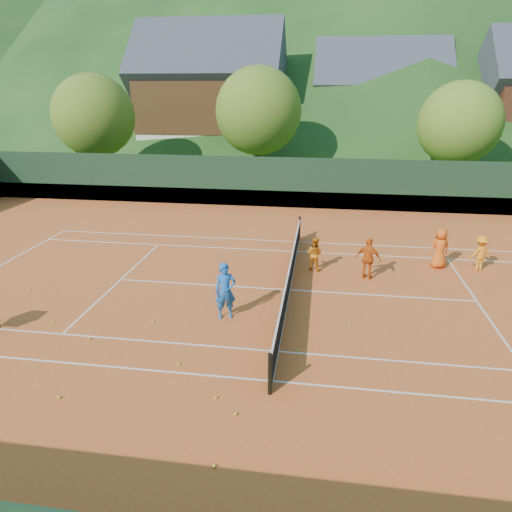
# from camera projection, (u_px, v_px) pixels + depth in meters

# --- Properties ---
(ground) EXTENTS (400.00, 400.00, 0.00)m
(ground) POSITION_uv_depth(u_px,v_px,m) (289.00, 290.00, 16.40)
(ground) COLOR #274B17
(ground) RESTS_ON ground
(clay_court) EXTENTS (40.00, 24.00, 0.02)m
(clay_court) POSITION_uv_depth(u_px,v_px,m) (289.00, 290.00, 16.40)
(clay_court) COLOR #C75220
(clay_court) RESTS_ON ground
(coach) EXTENTS (0.77, 0.64, 1.82)m
(coach) POSITION_uv_depth(u_px,v_px,m) (225.00, 291.00, 14.14)
(coach) COLOR #1B5DB2
(coach) RESTS_ON clay_court
(student_a) EXTENTS (0.80, 0.72, 1.34)m
(student_a) POSITION_uv_depth(u_px,v_px,m) (314.00, 254.00, 18.00)
(student_a) COLOR orange
(student_a) RESTS_ON clay_court
(student_b) EXTENTS (1.02, 0.72, 1.61)m
(student_b) POSITION_uv_depth(u_px,v_px,m) (368.00, 259.00, 17.10)
(student_b) COLOR #E25E14
(student_b) RESTS_ON clay_court
(student_c) EXTENTS (0.93, 0.75, 1.65)m
(student_c) POSITION_uv_depth(u_px,v_px,m) (440.00, 248.00, 18.16)
(student_c) COLOR #EE5C15
(student_c) RESTS_ON clay_court
(student_d) EXTENTS (1.04, 0.79, 1.42)m
(student_d) POSITION_uv_depth(u_px,v_px,m) (480.00, 253.00, 17.94)
(student_d) COLOR orange
(student_d) RESTS_ON clay_court
(tennis_ball_3) EXTENTS (0.07, 0.07, 0.07)m
(tennis_ball_3) POSITION_uv_depth(u_px,v_px,m) (89.00, 339.00, 13.15)
(tennis_ball_3) COLOR #C1DE25
(tennis_ball_3) RESTS_ON clay_court
(tennis_ball_4) EXTENTS (0.07, 0.07, 0.07)m
(tennis_ball_4) POSITION_uv_depth(u_px,v_px,m) (216.00, 398.00, 10.65)
(tennis_ball_4) COLOR #C1DE25
(tennis_ball_4) RESTS_ON clay_court
(tennis_ball_6) EXTENTS (0.07, 0.07, 0.07)m
(tennis_ball_6) POSITION_uv_depth(u_px,v_px,m) (236.00, 414.00, 10.12)
(tennis_ball_6) COLOR #C1DE25
(tennis_ball_6) RESTS_ON clay_court
(tennis_ball_7) EXTENTS (0.07, 0.07, 0.07)m
(tennis_ball_7) POSITION_uv_depth(u_px,v_px,m) (350.00, 322.00, 14.05)
(tennis_ball_7) COLOR #C1DE25
(tennis_ball_7) RESTS_ON clay_court
(tennis_ball_8) EXTENTS (0.07, 0.07, 0.07)m
(tennis_ball_8) POSITION_uv_depth(u_px,v_px,m) (306.00, 317.00, 14.41)
(tennis_ball_8) COLOR #C1DE25
(tennis_ball_8) RESTS_ON clay_court
(tennis_ball_9) EXTENTS (0.07, 0.07, 0.07)m
(tennis_ball_9) POSITION_uv_depth(u_px,v_px,m) (153.00, 322.00, 14.10)
(tennis_ball_9) COLOR #C1DE25
(tennis_ball_9) RESTS_ON clay_court
(tennis_ball_10) EXTENTS (0.07, 0.07, 0.07)m
(tennis_ball_10) POSITION_uv_depth(u_px,v_px,m) (54.00, 321.00, 14.11)
(tennis_ball_10) COLOR #C1DE25
(tennis_ball_10) RESTS_ON clay_court
(tennis_ball_11) EXTENTS (0.07, 0.07, 0.07)m
(tennis_ball_11) POSITION_uv_depth(u_px,v_px,m) (214.00, 466.00, 8.73)
(tennis_ball_11) COLOR #C1DE25
(tennis_ball_11) RESTS_ON clay_court
(tennis_ball_12) EXTENTS (0.07, 0.07, 0.07)m
(tennis_ball_12) POSITION_uv_depth(u_px,v_px,m) (30.00, 290.00, 16.32)
(tennis_ball_12) COLOR #C1DE25
(tennis_ball_12) RESTS_ON clay_court
(tennis_ball_13) EXTENTS (0.07, 0.07, 0.07)m
(tennis_ball_13) POSITION_uv_depth(u_px,v_px,m) (179.00, 364.00, 11.95)
(tennis_ball_13) COLOR #C1DE25
(tennis_ball_13) RESTS_ON clay_court
(tennis_ball_16) EXTENTS (0.07, 0.07, 0.07)m
(tennis_ball_16) POSITION_uv_depth(u_px,v_px,m) (297.00, 350.00, 12.58)
(tennis_ball_16) COLOR #C1DE25
(tennis_ball_16) RESTS_ON clay_court
(tennis_ball_19) EXTENTS (0.07, 0.07, 0.07)m
(tennis_ball_19) POSITION_uv_depth(u_px,v_px,m) (59.00, 397.00, 10.66)
(tennis_ball_19) COLOR #C1DE25
(tennis_ball_19) RESTS_ON clay_court
(court_lines) EXTENTS (23.83, 11.03, 0.00)m
(court_lines) POSITION_uv_depth(u_px,v_px,m) (289.00, 290.00, 16.39)
(court_lines) COLOR white
(court_lines) RESTS_ON clay_court
(tennis_net) EXTENTS (0.10, 12.07, 1.10)m
(tennis_net) POSITION_uv_depth(u_px,v_px,m) (290.00, 277.00, 16.22)
(tennis_net) COLOR black
(tennis_net) RESTS_ON clay_court
(perimeter_fence) EXTENTS (40.40, 24.24, 3.00)m
(perimeter_fence) POSITION_uv_depth(u_px,v_px,m) (290.00, 257.00, 15.96)
(perimeter_fence) COLOR black
(perimeter_fence) RESTS_ON clay_court
(chalet_left) EXTENTS (13.80, 9.93, 12.92)m
(chalet_left) POSITION_uv_depth(u_px,v_px,m) (211.00, 101.00, 43.63)
(chalet_left) COLOR beige
(chalet_left) RESTS_ON ground
(chalet_mid) EXTENTS (12.65, 8.82, 11.45)m
(chalet_mid) POSITION_uv_depth(u_px,v_px,m) (377.00, 107.00, 45.37)
(chalet_mid) COLOR beige
(chalet_mid) RESTS_ON ground
(tree_a) EXTENTS (6.00, 6.00, 7.88)m
(tree_a) POSITION_uv_depth(u_px,v_px,m) (93.00, 116.00, 33.59)
(tree_a) COLOR #402819
(tree_a) RESTS_ON ground
(tree_b) EXTENTS (6.40, 6.40, 8.40)m
(tree_b) POSITION_uv_depth(u_px,v_px,m) (258.00, 111.00, 33.69)
(tree_b) COLOR #3E2918
(tree_b) RESTS_ON ground
(tree_c) EXTENTS (5.60, 5.60, 7.35)m
(tree_c) POSITION_uv_depth(u_px,v_px,m) (459.00, 123.00, 31.07)
(tree_c) COLOR #43281A
(tree_c) RESTS_ON ground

